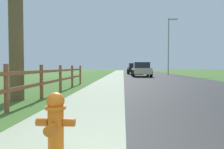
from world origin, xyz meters
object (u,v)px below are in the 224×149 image
object	(u,v)px
street_lamp	(169,42)
parked_car_black	(135,69)
parked_car_white	(135,68)
parked_suv_beige	(141,69)
fire_hydrant	(55,124)

from	to	relation	value
street_lamp	parked_car_black	bearing A→B (deg)	151.27
parked_car_black	parked_car_white	world-z (taller)	parked_car_white
parked_suv_beige	parked_car_white	world-z (taller)	parked_car_white
parked_suv_beige	street_lamp	size ratio (longest dim) A/B	0.60
parked_car_black	street_lamp	world-z (taller)	street_lamp
parked_car_white	street_lamp	distance (m)	13.56
fire_hydrant	parked_car_white	size ratio (longest dim) A/B	0.18
parked_suv_beige	parked_car_black	xyz separation A→B (m)	(-0.30, 7.44, 0.00)
parked_suv_beige	parked_car_white	bearing A→B (deg)	89.26
street_lamp	fire_hydrant	bearing A→B (deg)	-104.47
parked_car_black	parked_car_white	size ratio (longest dim) A/B	1.01
parked_suv_beige	street_lamp	distance (m)	7.34
parked_suv_beige	parked_car_white	xyz separation A→B (m)	(0.23, 17.66, 0.04)
fire_hydrant	parked_car_black	world-z (taller)	parked_car_black
fire_hydrant	parked_suv_beige	xyz separation A→B (m)	(2.67, 20.68, 0.37)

